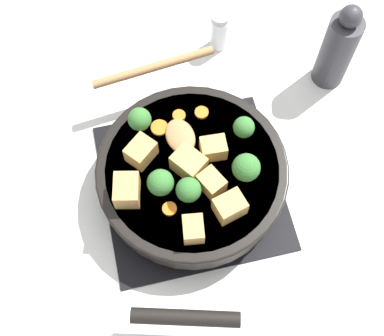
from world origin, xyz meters
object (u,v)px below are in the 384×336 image
at_px(skillet_pan, 192,175).
at_px(salt_shaker, 219,31).
at_px(pepper_mill, 338,49).
at_px(wooden_spoon, 165,97).

height_order(skillet_pan, salt_shaker, salt_shaker).
bearing_deg(pepper_mill, skillet_pan, 28.89).
distance_m(wooden_spoon, pepper_mill, 0.33).
bearing_deg(salt_shaker, pepper_mill, 147.15).
xyz_separation_m(skillet_pan, pepper_mill, (-0.31, -0.17, 0.03)).
distance_m(skillet_pan, salt_shaker, 0.32).
relative_size(skillet_pan, pepper_mill, 2.16).
bearing_deg(skillet_pan, pepper_mill, -151.11).
height_order(wooden_spoon, salt_shaker, wooden_spoon).
bearing_deg(skillet_pan, salt_shaker, -112.59).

